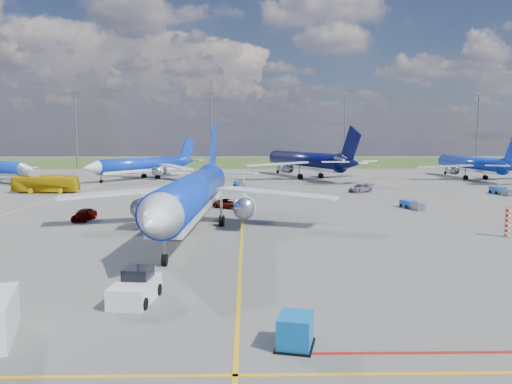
{
  "coord_description": "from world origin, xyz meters",
  "views": [
    {
      "loc": [
        0.49,
        -39.6,
        9.84
      ],
      "look_at": [
        1.48,
        12.21,
        4.0
      ],
      "focal_mm": 35.0,
      "sensor_mm": 36.0,
      "label": 1
    }
  ],
  "objects_px": {
    "service_car_a": "(84,214)",
    "service_car_b": "(229,204)",
    "uld_container": "(295,331)",
    "baggage_tug_w": "(411,205)",
    "service_car_c": "(360,188)",
    "bg_jet_n": "(305,178)",
    "apron_bus": "(46,184)",
    "bg_jet_ne": "(470,179)",
    "baggage_tug_c": "(239,184)",
    "baggage_tug_e": "(501,191)",
    "bg_jet_nnw": "(143,179)",
    "main_airliner": "(194,230)",
    "warning_post": "(507,222)",
    "pushback_tug": "(136,288)"
  },
  "relations": [
    {
      "from": "service_car_a",
      "to": "service_car_b",
      "type": "bearing_deg",
      "value": 37.2
    },
    {
      "from": "uld_container",
      "to": "baggage_tug_w",
      "type": "relative_size",
      "value": 0.4
    },
    {
      "from": "baggage_tug_w",
      "to": "service_car_c",
      "type": "bearing_deg",
      "value": 84.85
    },
    {
      "from": "bg_jet_n",
      "to": "service_car_a",
      "type": "xyz_separation_m",
      "value": [
        -32.77,
        -59.56,
        0.71
      ]
    },
    {
      "from": "uld_container",
      "to": "apron_bus",
      "type": "distance_m",
      "value": 74.4
    },
    {
      "from": "uld_container",
      "to": "service_car_b",
      "type": "height_order",
      "value": "uld_container"
    },
    {
      "from": "bg_jet_ne",
      "to": "baggage_tug_c",
      "type": "bearing_deg",
      "value": 15.11
    },
    {
      "from": "uld_container",
      "to": "baggage_tug_e",
      "type": "xyz_separation_m",
      "value": [
        40.72,
        60.31,
        -0.19
      ]
    },
    {
      "from": "bg_jet_nnw",
      "to": "baggage_tug_w",
      "type": "bearing_deg",
      "value": -11.59
    },
    {
      "from": "uld_container",
      "to": "main_airliner",
      "type": "bearing_deg",
      "value": 118.7
    },
    {
      "from": "bg_jet_n",
      "to": "uld_container",
      "type": "relative_size",
      "value": 23.19
    },
    {
      "from": "service_car_a",
      "to": "service_car_c",
      "type": "height_order",
      "value": "service_car_c"
    },
    {
      "from": "bg_jet_ne",
      "to": "service_car_b",
      "type": "bearing_deg",
      "value": 37.13
    },
    {
      "from": "bg_jet_n",
      "to": "baggage_tug_c",
      "type": "distance_m",
      "value": 26.33
    },
    {
      "from": "warning_post",
      "to": "bg_jet_nnw",
      "type": "xyz_separation_m",
      "value": [
        -49.2,
        66.74,
        -1.5
      ]
    },
    {
      "from": "apron_bus",
      "to": "baggage_tug_c",
      "type": "relative_size",
      "value": 2.33
    },
    {
      "from": "apron_bus",
      "to": "warning_post",
      "type": "bearing_deg",
      "value": -122.15
    },
    {
      "from": "bg_jet_n",
      "to": "apron_bus",
      "type": "distance_m",
      "value": 57.58
    },
    {
      "from": "bg_jet_nnw",
      "to": "service_car_a",
      "type": "height_order",
      "value": "bg_jet_nnw"
    },
    {
      "from": "bg_jet_ne",
      "to": "uld_container",
      "type": "height_order",
      "value": "bg_jet_ne"
    },
    {
      "from": "main_airliner",
      "to": "service_car_c",
      "type": "xyz_separation_m",
      "value": [
        25.56,
        35.11,
        0.73
      ]
    },
    {
      "from": "bg_jet_ne",
      "to": "service_car_b",
      "type": "xyz_separation_m",
      "value": [
        -54.17,
        -46.44,
        0.63
      ]
    },
    {
      "from": "service_car_b",
      "to": "uld_container",
      "type": "bearing_deg",
      "value": -140.02
    },
    {
      "from": "baggage_tug_w",
      "to": "bg_jet_ne",
      "type": "bearing_deg",
      "value": 46.17
    },
    {
      "from": "baggage_tug_e",
      "to": "service_car_c",
      "type": "bearing_deg",
      "value": 165.02
    },
    {
      "from": "warning_post",
      "to": "pushback_tug",
      "type": "height_order",
      "value": "warning_post"
    },
    {
      "from": "service_car_c",
      "to": "baggage_tug_c",
      "type": "height_order",
      "value": "service_car_c"
    },
    {
      "from": "pushback_tug",
      "to": "baggage_tug_e",
      "type": "relative_size",
      "value": 1.04
    },
    {
      "from": "bg_jet_nnw",
      "to": "service_car_c",
      "type": "xyz_separation_m",
      "value": [
        43.7,
        -27.72,
        0.73
      ]
    },
    {
      "from": "apron_bus",
      "to": "bg_jet_ne",
      "type": "bearing_deg",
      "value": -71.8
    },
    {
      "from": "service_car_c",
      "to": "bg_jet_ne",
      "type": "bearing_deg",
      "value": 94.36
    },
    {
      "from": "uld_container",
      "to": "apron_bus",
      "type": "xyz_separation_m",
      "value": [
        -37.18,
        64.44,
        0.79
      ]
    },
    {
      "from": "uld_container",
      "to": "baggage_tug_w",
      "type": "bearing_deg",
      "value": 79.19
    },
    {
      "from": "baggage_tug_c",
      "to": "uld_container",
      "type": "bearing_deg",
      "value": -101.87
    },
    {
      "from": "bg_jet_n",
      "to": "main_airliner",
      "type": "xyz_separation_m",
      "value": [
        -19.31,
        -66.03,
        0.0
      ]
    },
    {
      "from": "warning_post",
      "to": "baggage_tug_w",
      "type": "xyz_separation_m",
      "value": [
        -3.09,
        19.06,
        -1.01
      ]
    },
    {
      "from": "bg_jet_nnw",
      "to": "bg_jet_n",
      "type": "distance_m",
      "value": 37.59
    },
    {
      "from": "baggage_tug_c",
      "to": "baggage_tug_e",
      "type": "height_order",
      "value": "baggage_tug_e"
    },
    {
      "from": "bg_jet_nnw",
      "to": "baggage_tug_e",
      "type": "bearing_deg",
      "value": 8.99
    },
    {
      "from": "warning_post",
      "to": "uld_container",
      "type": "height_order",
      "value": "warning_post"
    },
    {
      "from": "uld_container",
      "to": "bg_jet_n",
      "type": "bearing_deg",
      "value": 96.79
    },
    {
      "from": "main_airliner",
      "to": "baggage_tug_c",
      "type": "distance_m",
      "value": 44.74
    },
    {
      "from": "baggage_tug_e",
      "to": "warning_post",
      "type": "bearing_deg",
      "value": -121.8
    },
    {
      "from": "uld_container",
      "to": "baggage_tug_c",
      "type": "height_order",
      "value": "uld_container"
    },
    {
      "from": "bg_jet_ne",
      "to": "bg_jet_nnw",
      "type": "bearing_deg",
      "value": -3.78
    },
    {
      "from": "apron_bus",
      "to": "service_car_c",
      "type": "distance_m",
      "value": 54.94
    },
    {
      "from": "bg_jet_ne",
      "to": "main_airliner",
      "type": "height_order",
      "value": "main_airliner"
    },
    {
      "from": "baggage_tug_c",
      "to": "service_car_a",
      "type": "bearing_deg",
      "value": -129.51
    },
    {
      "from": "service_car_a",
      "to": "service_car_b",
      "type": "relative_size",
      "value": 0.92
    },
    {
      "from": "pushback_tug",
      "to": "apron_bus",
      "type": "bearing_deg",
      "value": 123.15
    }
  ]
}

